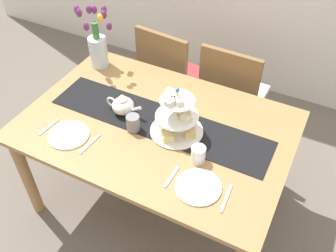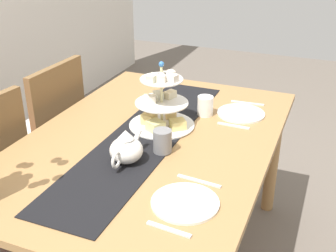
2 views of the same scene
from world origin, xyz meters
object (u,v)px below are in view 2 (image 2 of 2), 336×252
at_px(knife_left, 199,181).
at_px(dinner_plate_right, 241,113).
at_px(dinner_plate_left, 185,203).
at_px(teapot, 126,149).
at_px(knife_right, 247,103).
at_px(fork_left, 169,229).
at_px(fork_right, 233,126).
at_px(mug_grey, 162,141).
at_px(mug_white_text, 205,106).
at_px(chair_right, 45,133).
at_px(dining_table, 151,157).
at_px(tiered_cake_stand, 162,108).

bearing_deg(knife_left, dinner_plate_right, 0.00).
bearing_deg(dinner_plate_right, dinner_plate_left, 180.00).
bearing_deg(teapot, knife_right, -21.75).
bearing_deg(knife_left, fork_left, 180.00).
distance_m(dinner_plate_right, fork_right, 0.15).
distance_m(mug_grey, mug_white_text, 0.42).
height_order(teapot, mug_white_text, teapot).
distance_m(fork_left, mug_grey, 0.49).
relative_size(dinner_plate_left, knife_left, 1.35).
bearing_deg(dinner_plate_right, mug_white_text, 114.36).
bearing_deg(chair_right, fork_right, -87.97).
bearing_deg(chair_right, dinner_plate_right, -80.14).
height_order(knife_left, fork_right, same).
relative_size(chair_right, mug_grey, 9.58).
distance_m(dinner_plate_left, knife_right, 0.93).
distance_m(dinner_plate_left, mug_grey, 0.36).
distance_m(fork_left, dinner_plate_right, 0.93).
bearing_deg(knife_left, mug_grey, 53.81).
xyz_separation_m(dining_table, tiered_cake_stand, (0.13, -0.00, 0.19)).
xyz_separation_m(tiered_cake_stand, fork_right, (0.13, -0.30, -0.09)).
bearing_deg(knife_left, chair_right, 66.30).
bearing_deg(teapot, dinner_plate_right, -26.22).
distance_m(chair_right, dinner_plate_left, 1.23).
distance_m(tiered_cake_stand, knife_left, 0.49).
height_order(dinner_plate_right, mug_grey, mug_grey).
bearing_deg(mug_grey, tiered_cake_stand, 23.50).
distance_m(dining_table, teapot, 0.27).
distance_m(fork_left, fork_right, 0.79).
distance_m(dinner_plate_left, fork_right, 0.64).
xyz_separation_m(dining_table, fork_left, (-0.54, -0.30, 0.10)).
xyz_separation_m(dinner_plate_right, knife_right, (0.15, 0.00, -0.00)).
xyz_separation_m(fork_right, knife_right, (0.29, 0.00, 0.00)).
bearing_deg(fork_left, teapot, 44.16).
bearing_deg(mug_white_text, knife_left, -164.32).
bearing_deg(tiered_cake_stand, dinner_plate_right, -48.24).
bearing_deg(dinner_plate_left, mug_white_text, 12.62).
distance_m(dinner_plate_left, mug_white_text, 0.73).
xyz_separation_m(chair_right, teapot, (-0.44, -0.74, 0.28)).
bearing_deg(mug_white_text, tiered_cake_stand, 144.17).
bearing_deg(knife_left, teapot, 85.55).
xyz_separation_m(teapot, knife_right, (0.76, -0.30, -0.06)).
distance_m(chair_right, teapot, 0.91).
relative_size(fork_left, mug_white_text, 1.58).
height_order(tiered_cake_stand, knife_right, tiered_cake_stand).
distance_m(chair_right, mug_white_text, 0.93).
relative_size(tiered_cake_stand, dinner_plate_left, 1.32).
bearing_deg(tiered_cake_stand, dining_table, 179.22).
bearing_deg(knife_right, chair_right, 107.34).
relative_size(tiered_cake_stand, mug_white_text, 3.20).
xyz_separation_m(dining_table, dinner_plate_left, (-0.39, -0.30, 0.10)).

